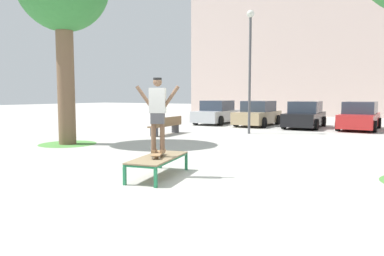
% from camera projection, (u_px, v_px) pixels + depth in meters
% --- Properties ---
extents(ground_plane, '(120.00, 120.00, 0.00)m').
position_uv_depth(ground_plane, '(163.00, 180.00, 7.92)').
color(ground_plane, '#B7B5AD').
extents(skate_box, '(1.14, 2.02, 0.46)m').
position_uv_depth(skate_box, '(158.00, 159.00, 8.24)').
color(skate_box, '#237A4C').
rests_on(skate_box, ground).
extents(skateboard, '(0.53, 0.81, 0.09)m').
position_uv_depth(skateboard, '(158.00, 154.00, 8.23)').
color(skateboard, '#9E754C').
rests_on(skateboard, skate_box).
extents(skater, '(0.93, 0.51, 1.69)m').
position_uv_depth(skater, '(158.00, 110.00, 8.14)').
color(skater, brown).
rests_on(skater, skateboard).
extents(grass_patch_near_left, '(2.13, 2.13, 0.01)m').
position_uv_depth(grass_patch_near_left, '(68.00, 144.00, 13.82)').
color(grass_patch_near_left, '#519342').
rests_on(grass_patch_near_left, ground).
extents(car_silver, '(2.07, 4.28, 1.50)m').
position_uv_depth(car_silver, '(217.00, 113.00, 23.60)').
color(car_silver, '#B7BABF').
rests_on(car_silver, ground).
extents(car_tan, '(1.93, 4.21, 1.50)m').
position_uv_depth(car_tan, '(258.00, 114.00, 22.16)').
color(car_tan, tan).
rests_on(car_tan, ground).
extents(car_black, '(2.06, 4.27, 1.50)m').
position_uv_depth(car_black, '(305.00, 116.00, 20.72)').
color(car_black, black).
rests_on(car_black, ground).
extents(car_red, '(1.95, 4.22, 1.50)m').
position_uv_depth(car_red, '(359.00, 117.00, 19.55)').
color(car_red, red).
rests_on(car_red, ground).
extents(park_bench, '(0.61, 2.43, 0.83)m').
position_uv_depth(park_bench, '(166.00, 125.00, 17.07)').
color(park_bench, brown).
rests_on(park_bench, ground).
extents(light_post, '(0.36, 0.36, 5.83)m').
position_uv_depth(light_post, '(250.00, 53.00, 17.21)').
color(light_post, '#4C4C51').
rests_on(light_post, ground).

